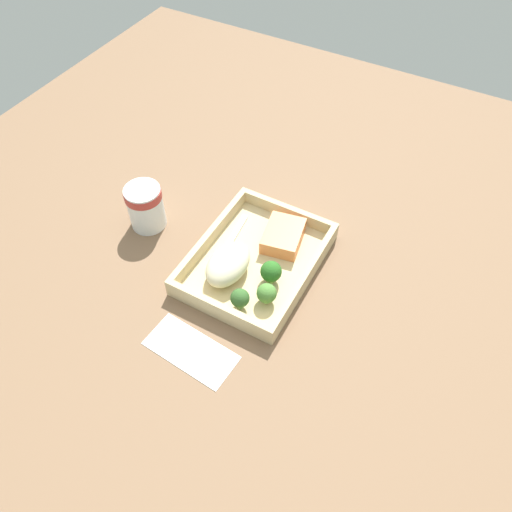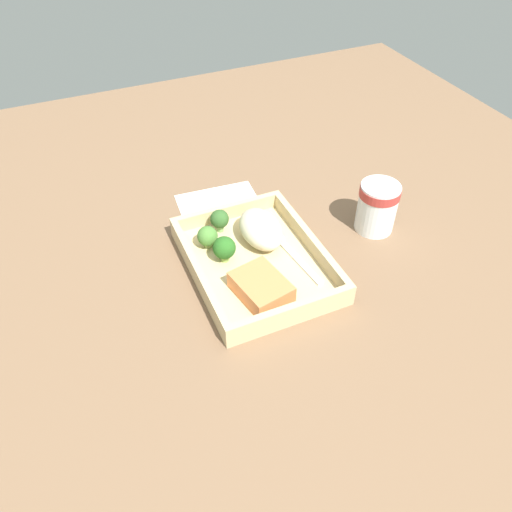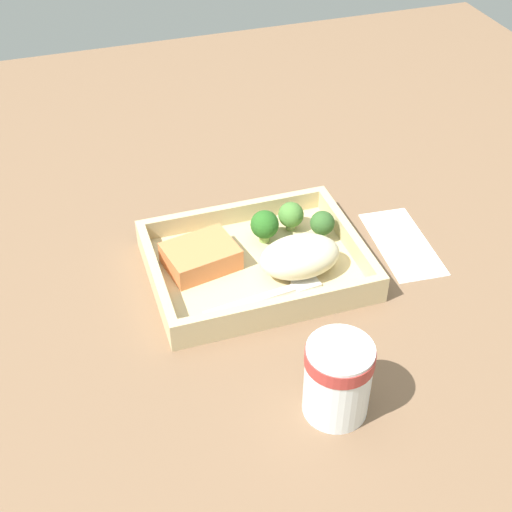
{
  "view_description": "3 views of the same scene",
  "coord_description": "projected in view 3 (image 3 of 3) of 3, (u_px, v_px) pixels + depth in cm",
  "views": [
    {
      "loc": [
        51.86,
        28.64,
        75.25
      ],
      "look_at": [
        0.0,
        0.0,
        2.7
      ],
      "focal_mm": 35.0,
      "sensor_mm": 36.0,
      "label": 1
    },
    {
      "loc": [
        -56.3,
        24.71,
        59.91
      ],
      "look_at": [
        0.0,
        0.0,
        2.7
      ],
      "focal_mm": 35.0,
      "sensor_mm": 36.0,
      "label": 2
    },
    {
      "loc": [
        -22.51,
        -68.99,
        62.41
      ],
      "look_at": [
        0.0,
        0.0,
        2.7
      ],
      "focal_mm": 50.0,
      "sensor_mm": 36.0,
      "label": 3
    }
  ],
  "objects": [
    {
      "name": "broccoli_floret_3",
      "position": [
        322.0,
        224.0,
        0.98
      ],
      "size": [
        3.4,
        3.4,
        4.39
      ],
      "color": "#75A15D",
      "rests_on": "takeout_tray"
    },
    {
      "name": "paper_cup",
      "position": [
        338.0,
        376.0,
        0.75
      ],
      "size": [
        7.33,
        7.33,
        9.45
      ],
      "color": "white",
      "rests_on": "ground_plane"
    },
    {
      "name": "broccoli_floret_1",
      "position": [
        291.0,
        215.0,
        1.0
      ],
      "size": [
        3.6,
        3.6,
        4.23
      ],
      "color": "#809957",
      "rests_on": "takeout_tray"
    },
    {
      "name": "mashed_potatoes",
      "position": [
        300.0,
        257.0,
        0.92
      ],
      "size": [
        10.73,
        6.96,
        5.14
      ],
      "primitive_type": "ellipsoid",
      "color": "beige",
      "rests_on": "takeout_tray"
    },
    {
      "name": "ground_plane",
      "position": [
        256.0,
        277.0,
        0.96
      ],
      "size": [
        160.0,
        160.0,
        2.0
      ],
      "primitive_type": "cube",
      "color": "brown"
    },
    {
      "name": "fork",
      "position": [
        271.0,
        295.0,
        0.9
      ],
      "size": [
        15.88,
        3.47,
        0.44
      ],
      "color": "silver",
      "rests_on": "takeout_tray"
    },
    {
      "name": "salmon_fillet",
      "position": [
        201.0,
        256.0,
        0.94
      ],
      "size": [
        10.27,
        8.62,
        3.06
      ],
      "primitive_type": "cube",
      "rotation": [
        0.0,
        0.0,
        0.19
      ],
      "color": "#E37F49",
      "rests_on": "takeout_tray"
    },
    {
      "name": "takeout_tray",
      "position": [
        256.0,
        268.0,
        0.95
      ],
      "size": [
        28.02,
        21.71,
        1.2
      ],
      "primitive_type": "cube",
      "color": "#C9B483",
      "rests_on": "ground_plane"
    },
    {
      "name": "tray_rim",
      "position": [
        256.0,
        257.0,
        0.94
      ],
      "size": [
        28.02,
        21.71,
        2.81
      ],
      "color": "#C9B483",
      "rests_on": "takeout_tray"
    },
    {
      "name": "receipt_slip",
      "position": [
        402.0,
        243.0,
        1.0
      ],
      "size": [
        8.49,
        16.3,
        0.24
      ],
      "primitive_type": "cube",
      "rotation": [
        0.0,
        0.0,
        -0.08
      ],
      "color": "white",
      "rests_on": "ground_plane"
    },
    {
      "name": "broccoli_floret_2",
      "position": [
        265.0,
        225.0,
        0.97
      ],
      "size": [
        3.93,
        3.93,
        4.74
      ],
      "color": "#7EA44F",
      "rests_on": "takeout_tray"
    }
  ]
}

